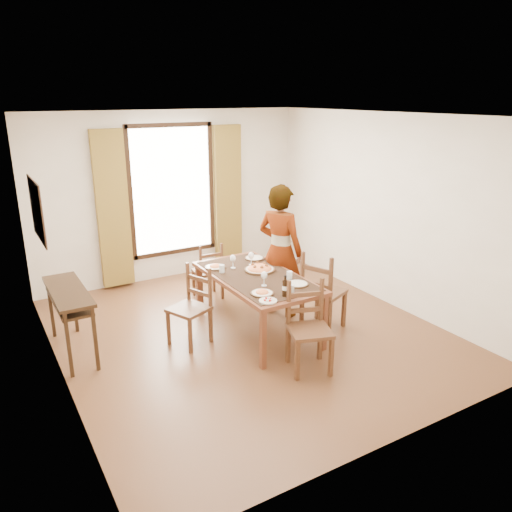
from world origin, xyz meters
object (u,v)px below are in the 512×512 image
console_table (69,299)px  pasta_platter (260,267)px  dining_table (257,280)px  man (280,251)px

console_table → pasta_platter: pasta_platter is taller
dining_table → man: size_ratio=1.01×
dining_table → pasta_platter: bearing=47.2°
man → pasta_platter: man is taller
man → console_table: bearing=58.8°
console_table → dining_table: console_table is taller
man → pasta_platter: size_ratio=4.55×
console_table → man: 2.73m
console_table → dining_table: size_ratio=0.65×
pasta_platter → dining_table: bearing=-132.8°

